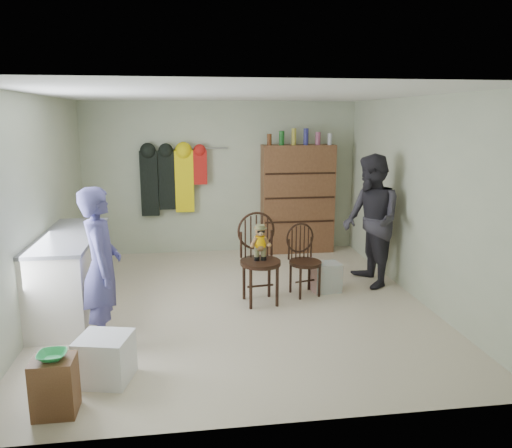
{
  "coord_description": "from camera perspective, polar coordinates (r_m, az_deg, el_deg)",
  "views": [
    {
      "loc": [
        -0.6,
        -5.78,
        2.26
      ],
      "look_at": [
        0.25,
        0.2,
        0.95
      ],
      "focal_mm": 35.0,
      "sensor_mm": 36.0,
      "label": 1
    }
  ],
  "objects": [
    {
      "name": "person_right",
      "position": [
        6.82,
        13.01,
        0.33
      ],
      "size": [
        0.71,
        0.9,
        1.78
      ],
      "primitive_type": "imported",
      "rotation": [
        0.0,
        0.0,
        -1.52
      ],
      "color": "#2D2B33",
      "rests_on": "ground"
    },
    {
      "name": "chair_front",
      "position": [
        6.1,
        0.37,
        -3.17
      ],
      "size": [
        0.55,
        0.55,
        1.11
      ],
      "rotation": [
        0.0,
        0.0,
        0.12
      ],
      "color": "black",
      "rests_on": "ground"
    },
    {
      "name": "chair_far",
      "position": [
        6.44,
        5.44,
        -3.75
      ],
      "size": [
        0.49,
        0.49,
        0.92
      ],
      "rotation": [
        0.0,
        0.0,
        0.24
      ],
      "color": "black",
      "rests_on": "ground"
    },
    {
      "name": "stool",
      "position": [
        4.31,
        -22.01,
        -16.82
      ],
      "size": [
        0.32,
        0.27,
        0.46
      ],
      "primitive_type": "cube",
      "color": "brown",
      "rests_on": "ground"
    },
    {
      "name": "dresser",
      "position": [
        8.4,
        4.76,
        2.94
      ],
      "size": [
        1.2,
        0.39,
        2.07
      ],
      "color": "brown",
      "rests_on": "ground"
    },
    {
      "name": "room_walls",
      "position": [
        6.38,
        -2.66,
        6.09
      ],
      "size": [
        5.0,
        5.0,
        5.0
      ],
      "color": "beige",
      "rests_on": "ground"
    },
    {
      "name": "counter",
      "position": [
        6.2,
        -20.39,
        -5.32
      ],
      "size": [
        0.64,
        1.86,
        0.94
      ],
      "color": "silver",
      "rests_on": "ground"
    },
    {
      "name": "striped_bag",
      "position": [
        6.65,
        7.98,
        -6.03
      ],
      "size": [
        0.39,
        0.32,
        0.38
      ],
      "primitive_type": "cube",
      "rotation": [
        0.0,
        0.0,
        0.11
      ],
      "color": "#E58372",
      "rests_on": "ground"
    },
    {
      "name": "plastic_tub",
      "position": [
        4.66,
        -16.86,
        -14.48
      ],
      "size": [
        0.51,
        0.5,
        0.41
      ],
      "primitive_type": "cube",
      "rotation": [
        0.0,
        0.0,
        -0.23
      ],
      "color": "white",
      "rests_on": "ground"
    },
    {
      "name": "coat_rack",
      "position": [
        8.23,
        -9.64,
        5.01
      ],
      "size": [
        1.42,
        0.12,
        1.09
      ],
      "color": "#99999E",
      "rests_on": "ground"
    },
    {
      "name": "bowl",
      "position": [
        4.2,
        -22.29,
        -13.76
      ],
      "size": [
        0.22,
        0.22,
        0.05
      ],
      "primitive_type": "imported",
      "color": "green",
      "rests_on": "stool"
    },
    {
      "name": "ground_plane",
      "position": [
        6.23,
        -2.04,
        -9.02
      ],
      "size": [
        5.0,
        5.0,
        0.0
      ],
      "primitive_type": "plane",
      "color": "beige",
      "rests_on": "ground"
    },
    {
      "name": "person_left",
      "position": [
        5.14,
        -17.23,
        -4.8
      ],
      "size": [
        0.47,
        0.64,
        1.61
      ],
      "primitive_type": "imported",
      "rotation": [
        0.0,
        0.0,
        1.72
      ],
      "color": "#4B4986",
      "rests_on": "ground"
    }
  ]
}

